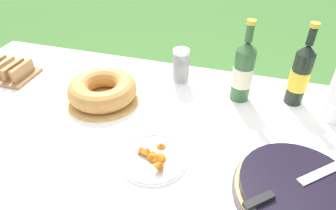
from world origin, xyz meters
TOP-DOWN VIEW (x-y plane):
  - garden_table at (0.00, 0.00)m, footprint 1.85×0.95m
  - tablecloth at (0.00, 0.00)m, footprint 1.86×0.96m
  - berry_tart at (0.56, -0.18)m, footprint 0.35×0.35m
  - serving_knife at (0.54, -0.20)m, footprint 0.30×0.27m
  - bundt_cake at (-0.17, 0.10)m, footprint 0.31×0.31m
  - cup_stack at (0.10, 0.32)m, footprint 0.07×0.07m
  - cider_bottle_green at (0.36, 0.27)m, footprint 0.08×0.08m
  - juice_bottle_red at (0.58, 0.31)m, footprint 0.07×0.07m
  - snack_plate_right at (0.13, -0.16)m, footprint 0.22×0.22m
  - bread_board at (-0.69, 0.15)m, footprint 0.26×0.18m

SIDE VIEW (x-z plane):
  - garden_table at x=0.00m, z-range 0.30..1.03m
  - tablecloth at x=0.00m, z-range 0.66..0.77m
  - snack_plate_right at x=0.13m, z-range 0.72..0.77m
  - bread_board at x=-0.69m, z-range 0.72..0.79m
  - berry_tart at x=0.56m, z-range 0.73..0.79m
  - bundt_cake at x=-0.17m, z-range 0.73..0.82m
  - serving_knife at x=0.54m, z-range 0.79..0.80m
  - cup_stack at x=0.10m, z-range 0.73..0.89m
  - cider_bottle_green at x=0.36m, z-range 0.69..1.03m
  - juice_bottle_red at x=0.58m, z-range 0.69..1.03m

